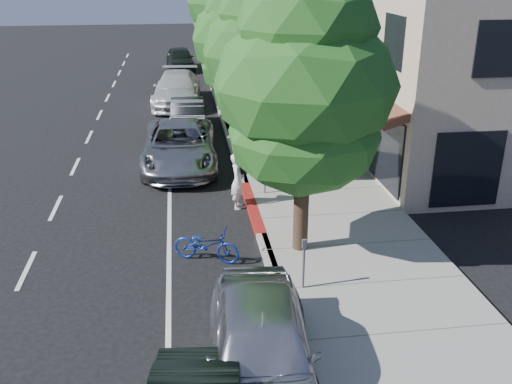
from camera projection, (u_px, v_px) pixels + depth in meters
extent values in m
plane|color=black|center=(257.00, 223.00, 17.12)|extent=(120.00, 120.00, 0.00)
cube|color=gray|center=(284.00, 141.00, 24.72)|extent=(4.60, 56.00, 0.15)
cube|color=#9E998E|center=(231.00, 143.00, 24.43)|extent=(0.30, 56.00, 0.15)
cube|color=maroon|center=(252.00, 208.00, 18.01)|extent=(0.32, 4.00, 0.15)
cube|color=#C1AB94|center=(376.00, 31.00, 33.54)|extent=(10.00, 36.00, 7.00)
cylinder|color=black|center=(301.00, 209.00, 14.91)|extent=(0.40, 0.40, 2.58)
ellipsoid|color=#1B4B16|center=(303.00, 134.00, 14.15)|extent=(3.83, 3.83, 3.06)
ellipsoid|color=#1B4B16|center=(305.00, 83.00, 13.68)|extent=(4.51, 4.51, 3.61)
ellipsoid|color=#1B4B16|center=(307.00, 26.00, 13.18)|extent=(3.38, 3.38, 2.70)
cylinder|color=black|center=(266.00, 143.00, 20.43)|extent=(0.40, 0.40, 2.51)
ellipsoid|color=#1B4B16|center=(267.00, 88.00, 19.69)|extent=(3.79, 3.79, 3.04)
ellipsoid|color=#1B4B16|center=(267.00, 52.00, 19.23)|extent=(4.46, 4.46, 3.57)
ellipsoid|color=#1B4B16|center=(267.00, 13.00, 18.75)|extent=(3.35, 3.35, 2.68)
cylinder|color=black|center=(246.00, 106.00, 25.97)|extent=(0.40, 0.40, 2.35)
ellipsoid|color=#1B4B16|center=(246.00, 65.00, 25.28)|extent=(4.10, 4.10, 3.28)
ellipsoid|color=#1B4B16|center=(246.00, 39.00, 24.85)|extent=(4.82, 4.82, 3.86)
ellipsoid|color=#1B4B16|center=(245.00, 10.00, 24.39)|extent=(3.62, 3.62, 2.89)
cylinder|color=black|center=(233.00, 75.00, 31.36)|extent=(0.40, 0.40, 3.00)
ellipsoid|color=#1B4B16|center=(232.00, 31.00, 30.47)|extent=(4.05, 4.05, 3.24)
ellipsoid|color=#1B4B16|center=(232.00, 2.00, 29.93)|extent=(4.76, 4.76, 3.81)
cylinder|color=black|center=(224.00, 59.00, 36.90)|extent=(0.40, 0.40, 2.81)
ellipsoid|color=#1B4B16|center=(223.00, 24.00, 36.08)|extent=(3.91, 3.91, 3.13)
ellipsoid|color=#1B4B16|center=(223.00, 2.00, 35.56)|extent=(4.60, 4.60, 3.68)
cylinder|color=black|center=(217.00, 49.00, 42.47)|extent=(0.40, 0.40, 2.49)
ellipsoid|color=#1B4B16|center=(216.00, 22.00, 41.74)|extent=(3.52, 3.52, 2.81)
ellipsoid|color=#1B4B16|center=(216.00, 4.00, 41.29)|extent=(4.14, 4.14, 3.31)
imported|color=white|center=(238.00, 181.00, 17.87)|extent=(0.55, 0.73, 1.80)
imported|color=#153097|center=(206.00, 245.00, 14.80)|extent=(1.89, 1.27, 0.94)
imported|color=#A2A2A7|center=(179.00, 146.00, 21.58)|extent=(2.86, 5.94, 1.63)
imported|color=black|center=(188.00, 116.00, 26.19)|extent=(1.57, 4.36, 1.43)
imported|color=silver|center=(177.00, 89.00, 30.95)|extent=(2.88, 6.12, 1.72)
imported|color=black|center=(180.00, 59.00, 41.14)|extent=(2.17, 4.75, 1.58)
imported|color=#BDBCC1|center=(261.00, 348.00, 10.26)|extent=(2.30, 4.98, 1.65)
imported|color=black|center=(331.00, 130.00, 22.93)|extent=(0.87, 0.70, 1.72)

